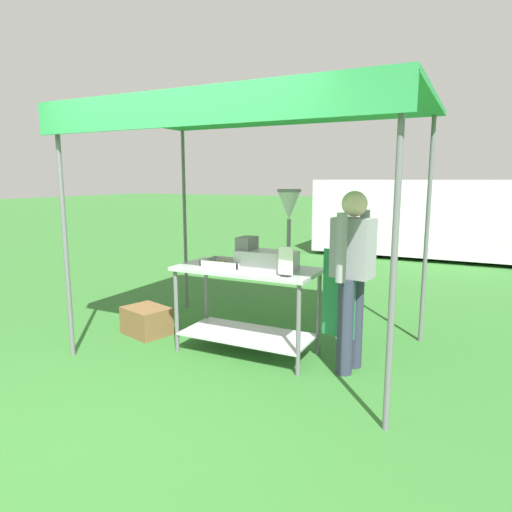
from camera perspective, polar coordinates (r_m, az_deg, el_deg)
ground_plane at (r=8.99m, az=11.74°, el=-1.49°), size 70.00×70.00×0.00m
stall_canopy at (r=4.42m, az=-0.61°, el=17.23°), size 3.21×2.14×2.38m
donut_cart at (r=4.43m, az=-1.16°, el=-4.65°), size 1.39×0.65×0.86m
donut_tray at (r=4.42m, az=-3.86°, el=-1.08°), size 0.41×0.30×0.07m
donut_fryer at (r=4.21m, az=1.88°, el=1.47°), size 0.61×0.28×0.75m
menu_sign at (r=3.96m, az=3.76°, el=-0.98°), size 0.13×0.05×0.26m
vendor at (r=4.05m, az=11.93°, el=-2.01°), size 0.46×0.54×1.61m
supply_crate at (r=5.23m, az=-13.62°, el=-7.93°), size 0.58×0.50×0.30m
van_white at (r=10.77m, az=23.26°, el=4.47°), size 5.65×2.11×1.69m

